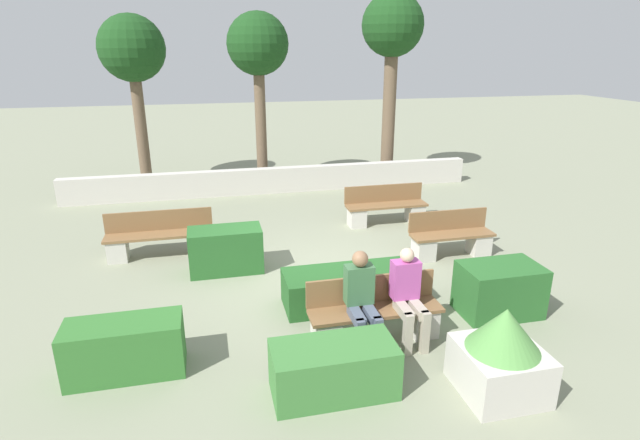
{
  "coord_description": "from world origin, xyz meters",
  "views": [
    {
      "loc": [
        -1.87,
        -7.86,
        3.88
      ],
      "look_at": [
        0.08,
        0.5,
        0.9
      ],
      "focal_mm": 28.0,
      "sensor_mm": 36.0,
      "label": 1
    }
  ],
  "objects_px": {
    "tree_center_left": "(258,49)",
    "bench_front": "(375,316)",
    "person_seated_woman": "(408,292)",
    "planter_corner_left": "(502,353)",
    "bench_right_side": "(160,239)",
    "bench_left_side": "(451,240)",
    "bench_back": "(386,209)",
    "tree_leftmost": "(132,53)",
    "tree_center_right": "(392,34)",
    "person_seated_man": "(362,296)"
  },
  "relations": [
    {
      "from": "tree_center_left",
      "to": "bench_front",
      "type": "bearing_deg",
      "value": -86.56
    },
    {
      "from": "person_seated_woman",
      "to": "planter_corner_left",
      "type": "xyz_separation_m",
      "value": [
        0.64,
        -1.28,
        -0.21
      ]
    },
    {
      "from": "bench_front",
      "to": "bench_right_side",
      "type": "height_order",
      "value": "same"
    },
    {
      "from": "bench_left_side",
      "to": "planter_corner_left",
      "type": "relative_size",
      "value": 1.49
    },
    {
      "from": "bench_back",
      "to": "tree_center_left",
      "type": "height_order",
      "value": "tree_center_left"
    },
    {
      "from": "bench_left_side",
      "to": "tree_center_left",
      "type": "xyz_separation_m",
      "value": [
        -2.93,
        6.15,
        3.5
      ]
    },
    {
      "from": "bench_right_side",
      "to": "tree_leftmost",
      "type": "distance_m",
      "value": 6.57
    },
    {
      "from": "tree_leftmost",
      "to": "tree_center_right",
      "type": "bearing_deg",
      "value": -4.73
    },
    {
      "from": "bench_right_side",
      "to": "tree_center_left",
      "type": "distance_m",
      "value": 6.53
    },
    {
      "from": "person_seated_man",
      "to": "tree_center_right",
      "type": "relative_size",
      "value": 0.25
    },
    {
      "from": "bench_front",
      "to": "planter_corner_left",
      "type": "height_order",
      "value": "planter_corner_left"
    },
    {
      "from": "bench_left_side",
      "to": "tree_leftmost",
      "type": "distance_m",
      "value": 9.9
    },
    {
      "from": "person_seated_woman",
      "to": "tree_center_right",
      "type": "xyz_separation_m",
      "value": [
        2.98,
        8.86,
        3.51
      ]
    },
    {
      "from": "bench_back",
      "to": "bench_left_side",
      "type": "bearing_deg",
      "value": -71.87
    },
    {
      "from": "bench_left_side",
      "to": "tree_center_right",
      "type": "xyz_separation_m",
      "value": [
        0.98,
        6.26,
        3.92
      ]
    },
    {
      "from": "tree_leftmost",
      "to": "tree_center_left",
      "type": "xyz_separation_m",
      "value": [
        3.35,
        -0.71,
        0.1
      ]
    },
    {
      "from": "bench_left_side",
      "to": "tree_center_left",
      "type": "relative_size",
      "value": 0.34
    },
    {
      "from": "person_seated_woman",
      "to": "tree_center_left",
      "type": "distance_m",
      "value": 9.33
    },
    {
      "from": "bench_front",
      "to": "bench_right_side",
      "type": "relative_size",
      "value": 0.92
    },
    {
      "from": "bench_front",
      "to": "bench_left_side",
      "type": "relative_size",
      "value": 1.14
    },
    {
      "from": "tree_center_right",
      "to": "person_seated_man",
      "type": "bearing_deg",
      "value": -112.37
    },
    {
      "from": "bench_left_side",
      "to": "tree_leftmost",
      "type": "bearing_deg",
      "value": 129.12
    },
    {
      "from": "bench_left_side",
      "to": "person_seated_man",
      "type": "distance_m",
      "value": 3.74
    },
    {
      "from": "person_seated_man",
      "to": "person_seated_woman",
      "type": "height_order",
      "value": "person_seated_man"
    },
    {
      "from": "bench_right_side",
      "to": "bench_back",
      "type": "xyz_separation_m",
      "value": [
        4.95,
        0.81,
        -0.01
      ]
    },
    {
      "from": "tree_leftmost",
      "to": "tree_center_right",
      "type": "relative_size",
      "value": 0.88
    },
    {
      "from": "planter_corner_left",
      "to": "person_seated_man",
      "type": "bearing_deg",
      "value": 135.25
    },
    {
      "from": "bench_front",
      "to": "tree_center_left",
      "type": "relative_size",
      "value": 0.39
    },
    {
      "from": "tree_center_left",
      "to": "bench_back",
      "type": "bearing_deg",
      "value": -59.91
    },
    {
      "from": "bench_right_side",
      "to": "planter_corner_left",
      "type": "height_order",
      "value": "planter_corner_left"
    },
    {
      "from": "bench_front",
      "to": "planter_corner_left",
      "type": "bearing_deg",
      "value": -53.6
    },
    {
      "from": "person_seated_woman",
      "to": "bench_back",
      "type": "bearing_deg",
      "value": 73.08
    },
    {
      "from": "person_seated_woman",
      "to": "bench_front",
      "type": "bearing_deg",
      "value": 160.98
    },
    {
      "from": "planter_corner_left",
      "to": "tree_center_left",
      "type": "relative_size",
      "value": 0.23
    },
    {
      "from": "bench_right_side",
      "to": "bench_front",
      "type": "bearing_deg",
      "value": -46.71
    },
    {
      "from": "bench_left_side",
      "to": "bench_back",
      "type": "xyz_separation_m",
      "value": [
        -0.58,
        2.09,
        0.01
      ]
    },
    {
      "from": "bench_left_side",
      "to": "person_seated_woman",
      "type": "xyz_separation_m",
      "value": [
        -2.0,
        -2.6,
        0.41
      ]
    },
    {
      "from": "bench_left_side",
      "to": "tree_center_left",
      "type": "distance_m",
      "value": 7.66
    },
    {
      "from": "bench_back",
      "to": "bench_front",
      "type": "bearing_deg",
      "value": -109.4
    },
    {
      "from": "tree_center_left",
      "to": "bench_right_side",
      "type": "bearing_deg",
      "value": -118.0
    },
    {
      "from": "bench_back",
      "to": "tree_center_left",
      "type": "xyz_separation_m",
      "value": [
        -2.36,
        4.07,
        3.49
      ]
    },
    {
      "from": "planter_corner_left",
      "to": "tree_center_right",
      "type": "height_order",
      "value": "tree_center_right"
    },
    {
      "from": "bench_right_side",
      "to": "person_seated_woman",
      "type": "height_order",
      "value": "person_seated_woman"
    },
    {
      "from": "tree_center_left",
      "to": "tree_leftmost",
      "type": "bearing_deg",
      "value": 168.09
    },
    {
      "from": "bench_right_side",
      "to": "person_seated_man",
      "type": "distance_m",
      "value": 4.83
    },
    {
      "from": "bench_back",
      "to": "tree_center_right",
      "type": "bearing_deg",
      "value": 72.17
    },
    {
      "from": "bench_left_side",
      "to": "tree_leftmost",
      "type": "relative_size",
      "value": 0.34
    },
    {
      "from": "planter_corner_left",
      "to": "tree_leftmost",
      "type": "height_order",
      "value": "tree_leftmost"
    },
    {
      "from": "tree_leftmost",
      "to": "tree_center_right",
      "type": "distance_m",
      "value": 7.3
    },
    {
      "from": "person_seated_man",
      "to": "tree_center_left",
      "type": "relative_size",
      "value": 0.28
    }
  ]
}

